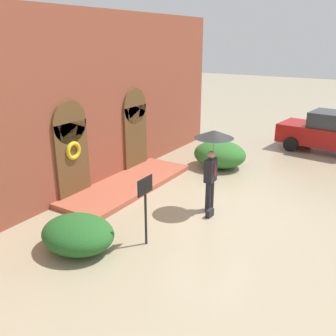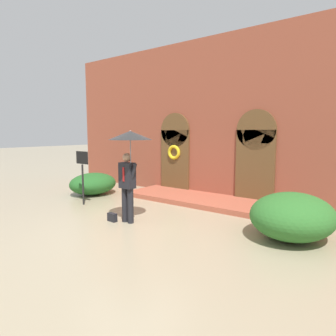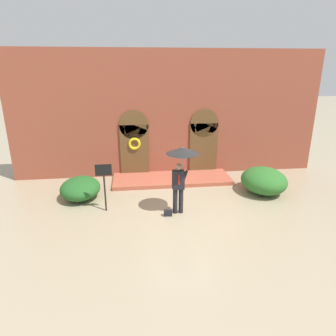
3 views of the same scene
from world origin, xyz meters
name	(u,v)px [view 1 (image 1 of 3)]	position (x,y,z in m)	size (l,w,h in m)	color
ground_plane	(211,207)	(0.00, 0.00, 0.00)	(80.00, 80.00, 0.00)	tan
building_facade	(99,104)	(0.00, 4.15, 2.68)	(14.00, 2.30, 5.60)	brown
person_with_umbrella	(213,146)	(-0.11, -0.04, 1.91)	(1.10, 1.10, 2.36)	black
handbag	(210,213)	(-0.59, -0.24, 0.11)	(0.28, 0.12, 0.22)	black
sign_post	(145,200)	(-2.71, 0.44, 1.16)	(0.56, 0.06, 1.72)	black
shrub_left	(78,234)	(-3.76, 1.66, 0.40)	(1.51, 1.81, 0.80)	#235B23
shrub_right	(220,154)	(3.49, 1.32, 0.50)	(1.77, 2.02, 1.01)	#2D6B28
parked_car	(330,132)	(7.84, -1.90, 0.88)	(2.37, 4.28, 1.76)	maroon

